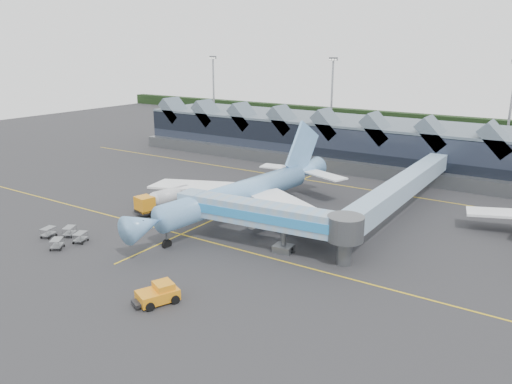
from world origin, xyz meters
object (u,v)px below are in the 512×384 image
Objects in this scene: main_airliner at (244,192)px; fuel_truck at (166,199)px; pushback_tug at (158,294)px; jet_bridge at (276,218)px.

main_airliner reaches higher than fuel_truck.
fuel_truck is 2.07× the size of pushback_tug.
pushback_tug is (7.76, -26.67, -3.06)m from main_airliner.
pushback_tug is at bearing -35.79° from fuel_truck.
main_airliner is at bearing 136.46° from jet_bridge.
jet_bridge is at bearing -31.88° from main_airliner.
main_airliner is at bearing 129.91° from pushback_tug.
jet_bridge is at bearing 104.14° from pushback_tug.
main_airliner is 4.03× the size of fuel_truck.
jet_bridge is 18.77m from pushback_tug.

